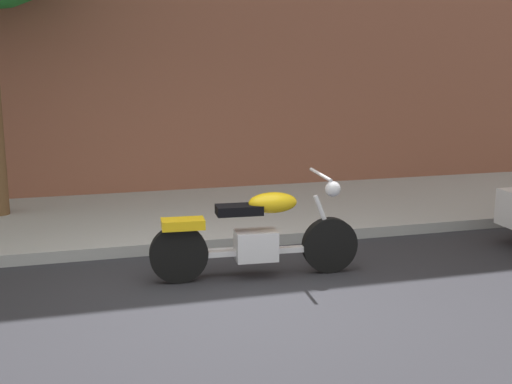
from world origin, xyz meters
The scene contains 3 objects.
ground_plane centered at (0.00, 0.00, 0.00)m, with size 60.00×60.00×0.00m, color #28282D.
sidewalk centered at (0.00, 3.15, 0.07)m, with size 24.26×3.13×0.14m, color #A5A5A5.
motorcycle centered at (0.41, 0.53, 0.46)m, with size 2.24×0.70×1.10m.
Camera 1 is at (-1.38, -5.86, 2.31)m, focal length 45.72 mm.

